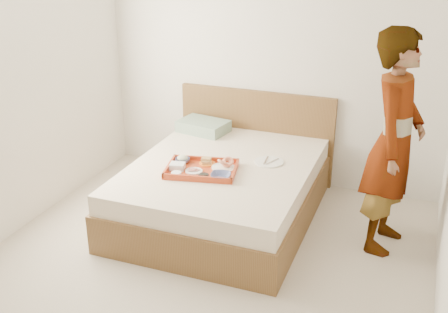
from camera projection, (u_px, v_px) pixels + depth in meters
ground at (192, 278)px, 4.20m from camera, size 3.50×4.00×0.01m
wall_back at (271, 57)px, 5.42m from camera, size 3.50×0.01×2.60m
bed at (223, 190)px, 5.00m from camera, size 1.65×2.00×0.53m
headboard at (256, 134)px, 5.76m from camera, size 1.65×0.06×0.95m
pillow at (203, 126)px, 5.66m from camera, size 0.54×0.41×0.12m
tray at (202, 169)px, 4.73m from camera, size 0.68×0.55×0.05m
prawn_plate at (223, 168)px, 4.77m from camera, size 0.24×0.24×0.01m
navy_bowl_big at (221, 176)px, 4.58m from camera, size 0.20×0.20×0.04m
sauce_dish at (204, 176)px, 4.58m from camera, size 0.10×0.10×0.03m
meat_plate at (194, 171)px, 4.71m from camera, size 0.18×0.18×0.01m
bread_plate at (207, 163)px, 4.86m from camera, size 0.17×0.17×0.01m
salad_bowl at (183, 160)px, 4.88m from camera, size 0.16×0.16×0.04m
plastic_tub at (177, 166)px, 4.74m from camera, size 0.14×0.13×0.05m
cheese_round at (176, 174)px, 4.63m from camera, size 0.10×0.10×0.03m
dinner_plate at (269, 162)px, 4.93m from camera, size 0.31×0.31×0.01m
person at (394, 143)px, 4.32m from camera, size 0.53×0.73×1.83m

